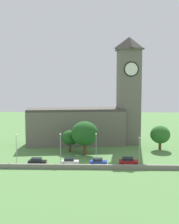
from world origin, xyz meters
TOP-DOWN VIEW (x-y plane):
  - ground_plane at (0.00, 15.00)m, footprint 200.00×200.00m
  - church at (-0.89, 23.72)m, footprint 36.63×13.14m
  - quay_barrier at (0.00, -4.17)m, footprint 44.55×0.70m
  - car_black at (-13.81, -1.23)m, footprint 4.38×2.31m
  - car_white at (-5.94, -0.86)m, footprint 4.24×2.18m
  - car_blue at (0.96, -1.03)m, footprint 4.17×2.37m
  - car_red at (8.17, -0.62)m, footprint 4.57×2.32m
  - streetlamp_west_end at (-19.38, 1.00)m, footprint 0.44×0.44m
  - streetlamp_west_mid at (-8.38, 0.81)m, footprint 0.44×0.44m
  - streetlamp_central at (0.40, 1.67)m, footprint 0.44×0.44m
  - streetlamp_east_mid at (11.05, 1.53)m, footprint 0.44×0.44m
  - tree_churchyard at (18.92, 15.94)m, footprint 5.74×5.74m
  - tree_riverside_west at (-2.78, 9.33)m, footprint 7.35×7.35m
  - tree_riverside_east at (-7.11, 12.44)m, footprint 4.69×4.69m

SIDE VIEW (x-z plane):
  - ground_plane at x=0.00m, z-range 0.00..0.00m
  - quay_barrier at x=0.00m, z-range 0.00..1.05m
  - car_white at x=-5.94m, z-range 0.01..1.64m
  - car_blue at x=0.96m, z-range 0.01..1.72m
  - car_black at x=-13.81m, z-range 0.01..1.72m
  - car_red at x=8.17m, z-range 0.01..1.86m
  - tree_riverside_east at x=-7.11m, z-range 0.96..7.18m
  - streetlamp_east_mid at x=11.05m, z-range 1.14..7.67m
  - tree_churchyard at x=18.92m, z-range 0.92..7.98m
  - streetlamp_west_end at x=-19.38m, z-range 1.17..8.16m
  - streetlamp_central at x=0.40m, z-range 1.20..8.54m
  - streetlamp_west_mid at x=-8.38m, z-range 1.21..8.67m
  - tree_riverside_west at x=-2.78m, z-range 1.25..10.46m
  - church at x=-0.89m, z-range -7.46..26.13m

